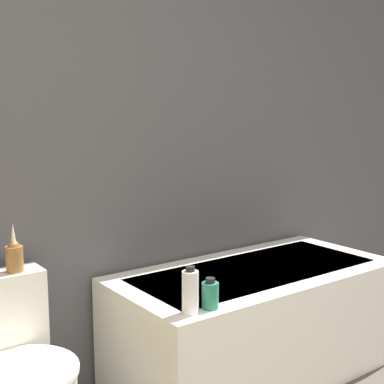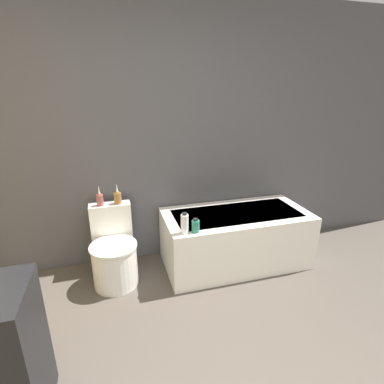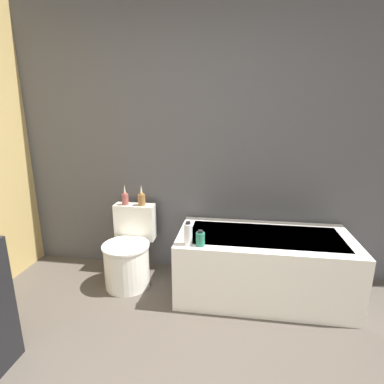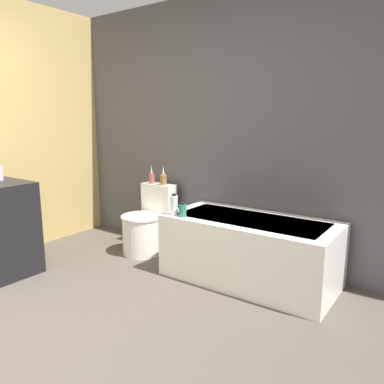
# 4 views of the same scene
# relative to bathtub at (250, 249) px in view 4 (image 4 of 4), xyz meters

# --- Properties ---
(ground_plane) EXTENTS (12.00, 12.00, 0.00)m
(ground_plane) POSITION_rel_bathtub_xyz_m (-0.74, -1.82, -0.29)
(ground_plane) COLOR #4C443D
(wall_back_tiled) EXTENTS (6.40, 0.06, 2.60)m
(wall_back_tiled) POSITION_rel_bathtub_xyz_m (-0.74, 0.41, 1.01)
(wall_back_tiled) COLOR #4C4C51
(wall_back_tiled) RESTS_ON ground_plane
(bathtub) EXTENTS (1.48, 0.73, 0.56)m
(bathtub) POSITION_rel_bathtub_xyz_m (0.00, 0.00, 0.00)
(bathtub) COLOR white
(bathtub) RESTS_ON ground
(toilet) EXTENTS (0.43, 0.58, 0.71)m
(toilet) POSITION_rel_bathtub_xyz_m (-1.23, 0.02, -0.00)
(toilet) COLOR white
(toilet) RESTS_ON ground
(vase_gold) EXTENTS (0.06, 0.06, 0.20)m
(vase_gold) POSITION_rel_bathtub_xyz_m (-1.31, 0.21, 0.49)
(vase_gold) COLOR #994C47
(vase_gold) RESTS_ON toilet
(vase_silver) EXTENTS (0.07, 0.07, 0.20)m
(vase_silver) POSITION_rel_bathtub_xyz_m (-1.15, 0.22, 0.49)
(vase_silver) COLOR olive
(vase_silver) RESTS_ON toilet
(shampoo_bottle_tall) EXTENTS (0.07, 0.07, 0.19)m
(shampoo_bottle_tall) POSITION_rel_bathtub_xyz_m (-0.62, -0.28, 0.37)
(shampoo_bottle_tall) COLOR silver
(shampoo_bottle_tall) RESTS_ON bathtub
(shampoo_bottle_short) EXTENTS (0.07, 0.07, 0.13)m
(shampoo_bottle_short) POSITION_rel_bathtub_xyz_m (-0.52, -0.29, 0.34)
(shampoo_bottle_short) COLOR #267259
(shampoo_bottle_short) RESTS_ON bathtub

